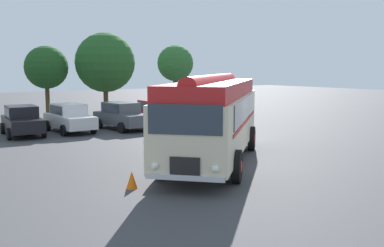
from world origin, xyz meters
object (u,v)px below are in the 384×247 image
Objects in this scene: car_mid_right at (122,116)px; car_mid_left at (69,118)px; car_near_left at (22,120)px; vintage_bus at (213,115)px; car_far_right at (156,113)px; traffic_cone at (132,180)px.

car_mid_left is at bearing 167.30° from car_mid_right.
car_near_left is 2.64m from car_mid_left.
vintage_bus is at bearing -96.14° from car_mid_right.
car_mid_left and car_mid_right have the same top height.
car_mid_right is (5.68, -0.84, 0.00)m from car_near_left.
car_mid_right is at bearing -12.70° from car_mid_left.
car_mid_left and car_far_right have the same top height.
car_near_left is at bearing 176.70° from car_mid_left.
vintage_bus is 16.33× the size of traffic_cone.
vintage_bus is 2.06× the size of car_mid_right.
car_near_left is (-4.51, 11.67, -1.05)m from vintage_bus.
car_near_left and car_mid_right have the same top height.
car_near_left is 13.45m from traffic_cone.
car_far_right is at bearing -3.98° from car_near_left.
car_near_left is at bearing 111.14° from vintage_bus.
car_near_left is 8.24m from car_far_right.
vintage_bus is at bearing 21.47° from traffic_cone.
car_far_right reaches higher than traffic_cone.
traffic_cone is at bearing -158.53° from vintage_bus.
vintage_bus reaches higher than car_mid_left.
traffic_cone is at bearing -114.18° from car_mid_right.
car_near_left and car_far_right have the same top height.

